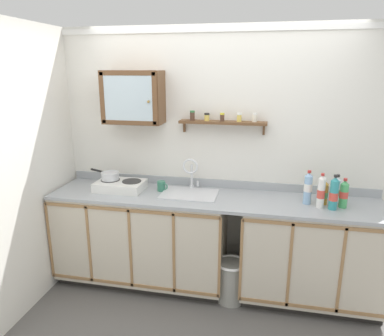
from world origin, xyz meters
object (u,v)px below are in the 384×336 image
(hot_plate_stove, at_px, (120,186))
(trash_bin, at_px, (231,280))
(saucepan, at_px, (110,175))
(bottle_opaque_white_3, at_px, (321,192))
(bottle_detergent_teal_5, at_px, (334,194))
(bottle_water_clear_4, at_px, (337,190))
(bottle_soda_green_1, at_px, (344,194))
(sink, at_px, (189,196))
(bottle_juice_amber_0, at_px, (323,192))
(bottle_water_blue_2, at_px, (308,188))
(mug, at_px, (162,186))
(wall_cabinet, at_px, (133,97))

(hot_plate_stove, bearing_deg, trash_bin, -9.02)
(saucepan, distance_m, bottle_opaque_white_3, 1.97)
(bottle_detergent_teal_5, bearing_deg, saucepan, 176.41)
(saucepan, height_order, bottle_water_clear_4, bottle_water_clear_4)
(bottle_soda_green_1, bearing_deg, sink, 177.48)
(saucepan, bearing_deg, hot_plate_stove, -12.26)
(bottle_juice_amber_0, height_order, bottle_water_blue_2, bottle_water_blue_2)
(bottle_water_blue_2, bearing_deg, bottle_juice_amber_0, 9.11)
(mug, height_order, trash_bin, mug)
(bottle_opaque_white_3, relative_size, bottle_water_clear_4, 1.20)
(bottle_detergent_teal_5, bearing_deg, bottle_water_blue_2, 154.78)
(bottle_opaque_white_3, height_order, wall_cabinet, wall_cabinet)
(bottle_juice_amber_0, height_order, trash_bin, bottle_juice_amber_0)
(bottle_juice_amber_0, distance_m, wall_cabinet, 1.94)
(saucepan, xyz_separation_m, bottle_soda_green_1, (2.16, -0.06, -0.01))
(bottle_juice_amber_0, distance_m, bottle_opaque_white_3, 0.11)
(hot_plate_stove, xyz_separation_m, bottle_juice_amber_0, (1.89, 0.01, 0.06))
(bottle_soda_green_1, relative_size, mug, 2.26)
(sink, distance_m, mug, 0.30)
(hot_plate_stove, xyz_separation_m, trash_bin, (1.13, -0.18, -0.79))
(mug, bearing_deg, saucepan, -176.49)
(sink, distance_m, bottle_juice_amber_0, 1.20)
(saucepan, xyz_separation_m, mug, (0.52, 0.03, -0.08))
(bottle_water_blue_2, relative_size, trash_bin, 0.75)
(bottle_soda_green_1, distance_m, bottle_water_blue_2, 0.29)
(bottle_water_blue_2, distance_m, bottle_water_clear_4, 0.27)
(sink, height_order, trash_bin, sink)
(bottle_water_clear_4, relative_size, bottle_detergent_teal_5, 0.84)
(bottle_juice_amber_0, height_order, bottle_opaque_white_3, bottle_opaque_white_3)
(hot_plate_stove, xyz_separation_m, mug, (0.40, 0.06, 0.00))
(wall_cabinet, bearing_deg, bottle_detergent_teal_5, -8.02)
(sink, height_order, bottle_soda_green_1, sink)
(saucepan, bearing_deg, bottle_water_blue_2, -1.11)
(sink, bearing_deg, mug, 172.66)
(bottle_detergent_teal_5, relative_size, trash_bin, 0.75)
(sink, xyz_separation_m, bottle_soda_green_1, (1.36, -0.06, 0.14))
(saucepan, height_order, bottle_detergent_teal_5, bottle_detergent_teal_5)
(sink, height_order, wall_cabinet, wall_cabinet)
(saucepan, height_order, mug, saucepan)
(trash_bin, bearing_deg, bottle_water_clear_4, 16.52)
(sink, height_order, bottle_water_blue_2, sink)
(bottle_detergent_teal_5, bearing_deg, trash_bin, -174.88)
(bottle_water_clear_4, bearing_deg, bottle_soda_green_1, -73.81)
(bottle_detergent_teal_5, bearing_deg, bottle_water_clear_4, 73.20)
(sink, distance_m, saucepan, 0.82)
(bottle_juice_amber_0, distance_m, trash_bin, 1.16)
(bottle_water_clear_4, distance_m, mug, 1.61)
(bottle_soda_green_1, xyz_separation_m, wall_cabinet, (-1.93, 0.19, 0.77))
(bottle_soda_green_1, distance_m, mug, 1.65)
(bottle_soda_green_1, height_order, bottle_opaque_white_3, bottle_opaque_white_3)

